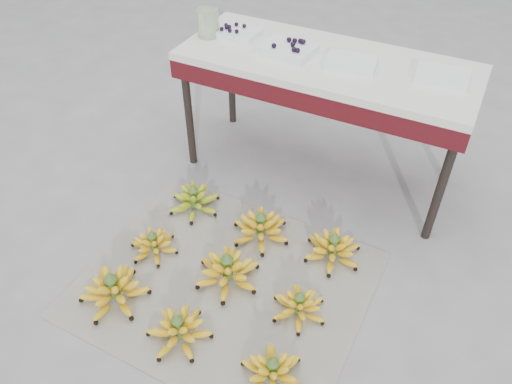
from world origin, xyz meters
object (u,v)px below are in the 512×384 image
at_px(bunch_back_right, 333,249).
at_px(tray_far_right, 442,76).
at_px(bunch_mid_center, 228,271).
at_px(tray_left, 287,49).
at_px(bunch_mid_left, 154,244).
at_px(tray_far_left, 237,33).
at_px(bunch_back_left, 194,200).
at_px(bunch_back_center, 261,228).
at_px(bunch_mid_right, 299,306).
at_px(glass_jar, 208,23).
at_px(bunch_front_right, 272,372).
at_px(vendor_table, 326,74).
at_px(newspaper_mat, 225,283).
at_px(bunch_front_center, 179,330).
at_px(tray_right, 351,63).
at_px(bunch_front_left, 114,290).

relative_size(bunch_back_right, tray_far_right, 1.42).
distance_m(bunch_mid_center, tray_left, 1.12).
bearing_deg(bunch_mid_left, tray_far_left, 86.88).
height_order(bunch_back_left, bunch_back_center, bunch_back_center).
bearing_deg(bunch_mid_left, bunch_mid_right, -7.00).
height_order(bunch_mid_left, bunch_back_center, bunch_back_center).
bearing_deg(bunch_back_center, glass_jar, 156.15).
height_order(bunch_front_right, vendor_table, vendor_table).
bearing_deg(tray_far_right, bunch_mid_right, -103.81).
xyz_separation_m(bunch_mid_left, bunch_mid_right, (0.76, -0.02, 0.00)).
height_order(newspaper_mat, bunch_back_left, bunch_back_left).
distance_m(bunch_mid_center, tray_far_right, 1.32).
distance_m(bunch_front_right, bunch_mid_right, 0.33).
bearing_deg(bunch_mid_center, bunch_back_left, 163.50).
distance_m(bunch_front_center, tray_left, 1.42).
height_order(newspaper_mat, bunch_back_center, bunch_back_center).
bearing_deg(bunch_back_right, bunch_mid_center, -156.39).
bearing_deg(bunch_mid_left, tray_left, 67.47).
bearing_deg(newspaper_mat, bunch_back_center, 86.74).
relative_size(tray_right, glass_jar, 1.82).
xyz_separation_m(bunch_front_center, glass_jar, (-0.55, 1.25, 0.71)).
distance_m(newspaper_mat, tray_far_left, 1.30).
height_order(bunch_back_left, glass_jar, glass_jar).
relative_size(tray_far_left, glass_jar, 1.68).
bearing_deg(bunch_mid_right, bunch_front_left, -143.81).
distance_m(bunch_front_center, bunch_mid_center, 0.36).
bearing_deg(bunch_mid_center, bunch_front_center, -70.20).
bearing_deg(bunch_back_right, bunch_front_center, -139.02).
relative_size(bunch_front_center, bunch_mid_right, 1.20).
xyz_separation_m(bunch_front_right, tray_far_left, (-0.84, 1.31, 0.66)).
distance_m(newspaper_mat, tray_left, 1.17).
relative_size(bunch_front_right, bunch_mid_left, 1.27).
distance_m(bunch_mid_left, bunch_back_center, 0.52).
bearing_deg(bunch_mid_center, tray_right, 102.76).
relative_size(bunch_mid_right, glass_jar, 2.05).
xyz_separation_m(newspaper_mat, bunch_mid_left, (-0.40, 0.02, 0.05)).
xyz_separation_m(vendor_table, tray_far_right, (0.54, 0.04, 0.10)).
distance_m(bunch_mid_left, bunch_mid_right, 0.76).
xyz_separation_m(bunch_front_right, bunch_mid_center, (-0.39, 0.35, 0.01)).
distance_m(bunch_front_right, vendor_table, 1.44).
height_order(bunch_mid_left, tray_far_left, tray_far_left).
xyz_separation_m(bunch_front_left, tray_far_left, (-0.06, 1.28, 0.65)).
relative_size(bunch_mid_right, tray_far_left, 1.22).
relative_size(bunch_mid_left, glass_jar, 1.79).
relative_size(newspaper_mat, bunch_back_center, 3.40).
bearing_deg(bunch_mid_center, bunch_mid_right, 21.21).
distance_m(bunch_front_center, vendor_table, 1.41).
height_order(bunch_back_center, tray_left, tray_left).
relative_size(bunch_back_right, tray_right, 1.35).
xyz_separation_m(bunch_front_center, tray_far_right, (0.63, 1.33, 0.66)).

